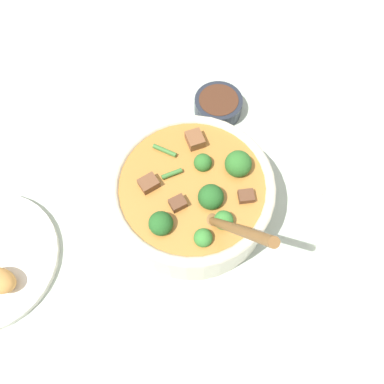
{
  "coord_description": "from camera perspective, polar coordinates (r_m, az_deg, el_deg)",
  "views": [
    {
      "loc": [
        0.24,
        0.02,
        0.59
      ],
      "look_at": [
        0.0,
        0.0,
        0.06
      ],
      "focal_mm": 35.0,
      "sensor_mm": 36.0,
      "label": 1
    }
  ],
  "objects": [
    {
      "name": "empty_plate",
      "position": [
        0.7,
        27.25,
        -3.95
      ],
      "size": [
        0.24,
        0.24,
        0.02
      ],
      "color": "silver",
      "rests_on": "ground_plane"
    },
    {
      "name": "stew_bowl",
      "position": [
        0.59,
        0.08,
        -0.26
      ],
      "size": [
        0.27,
        0.25,
        0.27
      ],
      "color": "beige",
      "rests_on": "ground_plane"
    },
    {
      "name": "condiment_bowl",
      "position": [
        0.72,
        4.02,
        13.12
      ],
      "size": [
        0.09,
        0.09,
        0.03
      ],
      "color": "#232833",
      "rests_on": "ground_plane"
    },
    {
      "name": "ground_plane",
      "position": [
        0.64,
        -0.0,
        -2.17
      ],
      "size": [
        4.0,
        4.0,
        0.0
      ],
      "primitive_type": "plane",
      "color": "#ADBCAD"
    }
  ]
}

